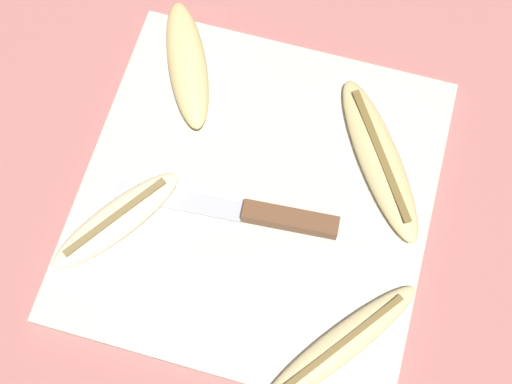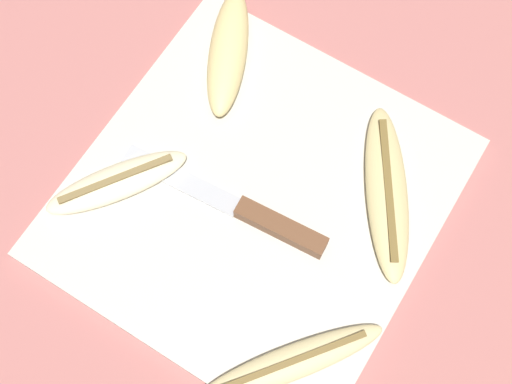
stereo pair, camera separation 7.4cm
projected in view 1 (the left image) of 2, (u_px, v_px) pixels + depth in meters
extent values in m
plane|color=#B76B66|center=(256.00, 199.00, 0.76)|extent=(4.00, 4.00, 0.00)
cube|color=beige|center=(256.00, 197.00, 0.75)|extent=(0.37, 0.36, 0.01)
cube|color=brown|center=(290.00, 219.00, 0.73)|extent=(0.03, 0.10, 0.02)
cube|color=#B7BABF|center=(179.00, 200.00, 0.74)|extent=(0.03, 0.14, 0.00)
ellipsoid|color=beige|center=(117.00, 220.00, 0.73)|extent=(0.15, 0.12, 0.02)
cube|color=olive|center=(115.00, 216.00, 0.72)|extent=(0.11, 0.08, 0.00)
ellipsoid|color=#DBC684|center=(379.00, 158.00, 0.75)|extent=(0.19, 0.14, 0.02)
cube|color=brown|center=(381.00, 154.00, 0.74)|extent=(0.14, 0.09, 0.00)
ellipsoid|color=#EDD689|center=(187.00, 64.00, 0.78)|extent=(0.16, 0.11, 0.03)
ellipsoid|color=beige|center=(341.00, 345.00, 0.68)|extent=(0.17, 0.14, 0.02)
cube|color=brown|center=(342.00, 344.00, 0.67)|extent=(0.12, 0.10, 0.00)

